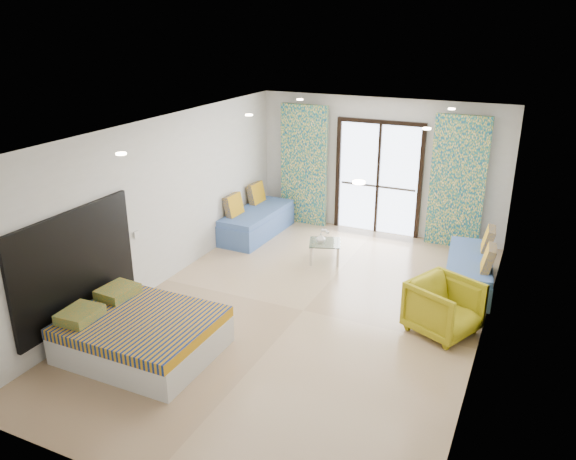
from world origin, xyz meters
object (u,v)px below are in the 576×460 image
at_px(bed, 141,334).
at_px(daybed_left, 256,221).
at_px(daybed_right, 470,270).
at_px(coffee_table, 325,244).
at_px(armchair, 444,305).

relative_size(bed, daybed_left, 0.97).
relative_size(daybed_left, daybed_right, 1.03).
height_order(coffee_table, armchair, armchair).
bearing_deg(coffee_table, armchair, -34.05).
relative_size(coffee_table, armchair, 0.83).
bearing_deg(daybed_right, armchair, -100.75).
bearing_deg(daybed_left, bed, -80.13).
height_order(bed, daybed_left, daybed_left).
relative_size(bed, daybed_right, 1.00).
height_order(bed, armchair, armchair).
bearing_deg(coffee_table, daybed_left, 159.53).
xyz_separation_m(daybed_left, armchair, (4.11, -2.25, 0.13)).
bearing_deg(daybed_right, bed, -139.66).
distance_m(daybed_right, armchair, 1.68).
xyz_separation_m(bed, daybed_left, (-0.64, 4.41, 0.02)).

